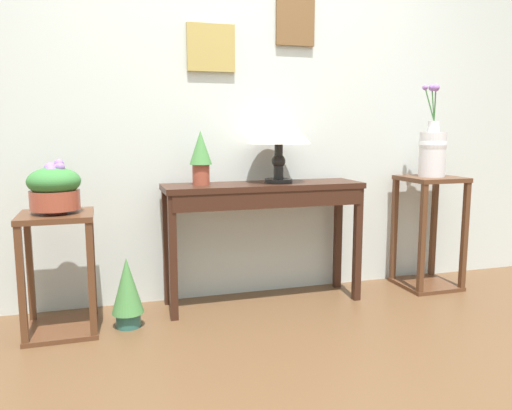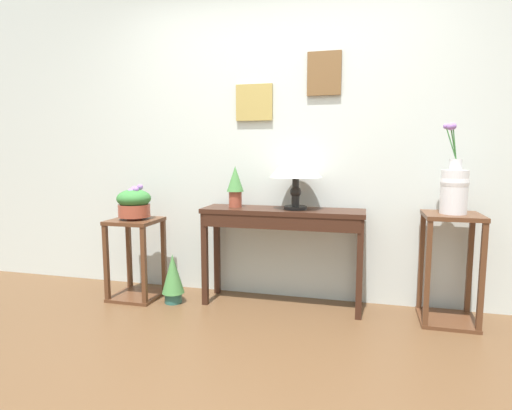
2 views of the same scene
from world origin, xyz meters
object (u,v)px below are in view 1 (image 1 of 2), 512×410
Objects in this scene: potted_plant_on_console at (201,155)px; flower_vase_tall_right at (433,149)px; pedestal_stand_right at (428,232)px; console_table at (264,203)px; potted_plant_floor at (127,290)px; pedestal_stand_left at (59,273)px; table_lamp at (279,127)px; planter_bowl_wide_left at (54,188)px.

flower_vase_tall_right is (1.60, -0.05, 0.02)m from potted_plant_on_console.
flower_vase_tall_right is (-0.00, -0.00, 0.58)m from pedestal_stand_right.
potted_plant_on_console reaches higher than console_table.
console_table is 0.97m from potted_plant_floor.
potted_plant_floor is at bearing -175.95° from flower_vase_tall_right.
pedestal_stand_right reaches higher than pedestal_stand_left.
console_table is at bearing 179.73° from flower_vase_tall_right.
pedestal_stand_left is (-1.31, -0.13, -0.79)m from table_lamp.
pedestal_stand_left is at bearing 172.69° from potted_plant_floor.
planter_bowl_wide_left reaches higher than console_table.
flower_vase_tall_right is at bearing 2.40° from pedestal_stand_left.
flower_vase_tall_right is at bearing -0.27° from console_table.
table_lamp reaches higher than pedestal_stand_right.
potted_plant_on_console is 0.81× the size of potted_plant_floor.
pedestal_stand_right is (1.11, -0.03, -0.73)m from table_lamp.
table_lamp is at bearing 178.56° from flower_vase_tall_right.
pedestal_stand_left reaches higher than potted_plant_floor.
pedestal_stand_right is 1.95× the size of potted_plant_floor.
pedestal_stand_left is 0.47m from planter_bowl_wide_left.
pedestal_stand_right reaches higher than potted_plant_floor.
potted_plant_floor is (-2.06, -0.15, -0.76)m from flower_vase_tall_right.
table_lamp reaches higher than planter_bowl_wide_left.
pedestal_stand_left is at bearing -174.95° from console_table.
planter_bowl_wide_left is at bearing -174.98° from console_table.
potted_plant_on_console is at bearing 173.36° from console_table.
pedestal_stand_left is (-0.82, -0.15, -0.62)m from potted_plant_on_console.
potted_plant_on_console is at bearing 178.19° from pedestal_stand_right.
table_lamp is at bearing 5.60° from planter_bowl_wide_left.
flower_vase_tall_right reaches higher than table_lamp.
table_lamp reaches higher than pedestal_stand_left.
pedestal_stand_left is 2.50m from flower_vase_tall_right.
potted_plant_on_console reaches higher than planter_bowl_wide_left.
potted_plant_floor is (0.35, -0.05, -0.12)m from pedestal_stand_left.
console_table is 1.26m from pedestal_stand_left.
table_lamp is 0.60× the size of pedestal_stand_right.
pedestal_stand_left is 1.07× the size of flower_vase_tall_right.
flower_vase_tall_right is at bearing -148.15° from pedestal_stand_right.
flower_vase_tall_right is (1.21, -0.01, 0.32)m from console_table.
pedestal_stand_left is at bearing -177.59° from pedestal_stand_right.
table_lamp is 1.12m from flower_vase_tall_right.
potted_plant_on_console is 0.90m from potted_plant_floor.
table_lamp is 1.33m from potted_plant_floor.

